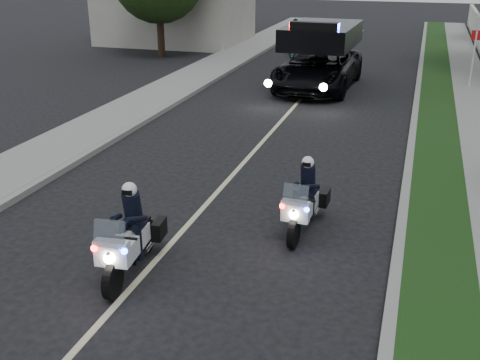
{
  "coord_description": "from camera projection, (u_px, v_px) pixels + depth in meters",
  "views": [
    {
      "loc": [
        4.13,
        -6.52,
        5.14
      ],
      "look_at": [
        1.02,
        3.42,
        1.0
      ],
      "focal_mm": 43.39,
      "sensor_mm": 36.0,
      "label": 1
    }
  ],
  "objects": [
    {
      "name": "curb_right",
      "position": [
        412.0,
        141.0,
        16.53
      ],
      "size": [
        0.2,
        60.0,
        0.15
      ],
      "primitive_type": "cube",
      "color": "gray",
      "rests_on": "ground"
    },
    {
      "name": "grass_verge",
      "position": [
        437.0,
        143.0,
        16.34
      ],
      "size": [
        1.2,
        60.0,
        0.16
      ],
      "primitive_type": "cube",
      "color": "#193814",
      "rests_on": "ground"
    },
    {
      "name": "sign_post",
      "position": [
        468.0,
        90.0,
        22.79
      ],
      "size": [
        0.41,
        0.41,
        2.38
      ],
      "primitive_type": null,
      "rotation": [
        0.0,
        0.0,
        -0.1
      ],
      "color": "red",
      "rests_on": "ground"
    },
    {
      "name": "lane_marking",
      "position": [
        272.0,
        131.0,
        17.69
      ],
      "size": [
        0.12,
        50.0,
        0.01
      ],
      "primitive_type": "cube",
      "color": "#BFB78C",
      "rests_on": "ground"
    },
    {
      "name": "ground",
      "position": [
        109.0,
        313.0,
        8.83
      ],
      "size": [
        120.0,
        120.0,
        0.0
      ],
      "primitive_type": "plane",
      "color": "black",
      "rests_on": "ground"
    },
    {
      "name": "cyclist",
      "position": [
        294.0,
        56.0,
        30.04
      ],
      "size": [
        0.62,
        0.41,
        1.71
      ],
      "primitive_type": "imported",
      "rotation": [
        0.0,
        0.0,
        3.14
      ],
      "color": "black",
      "rests_on": "ground"
    },
    {
      "name": "police_moto_left",
      "position": [
        133.0,
        272.0,
        9.95
      ],
      "size": [
        0.86,
        1.95,
        1.61
      ],
      "primitive_type": null,
      "rotation": [
        0.0,
        0.0,
        0.11
      ],
      "color": "silver",
      "rests_on": "ground"
    },
    {
      "name": "bicycle",
      "position": [
        294.0,
        56.0,
        30.04
      ],
      "size": [
        0.7,
        1.76,
        0.9
      ],
      "primitive_type": "imported",
      "rotation": [
        0.0,
        0.0,
        -0.06
      ],
      "color": "black",
      "rests_on": "ground"
    },
    {
      "name": "curb_left",
      "position": [
        150.0,
        118.0,
        18.81
      ],
      "size": [
        0.2,
        60.0,
        0.15
      ],
      "primitive_type": "cube",
      "color": "gray",
      "rests_on": "ground"
    },
    {
      "name": "sidewalk_left",
      "position": [
        120.0,
        115.0,
        19.11
      ],
      "size": [
        2.0,
        60.0,
        0.16
      ],
      "primitive_type": "cube",
      "color": "gray",
      "rests_on": "ground"
    },
    {
      "name": "tree_left_near",
      "position": [
        162.0,
        57.0,
        30.01
      ],
      "size": [
        5.95,
        5.95,
        7.67
      ],
      "primitive_type": null,
      "rotation": [
        0.0,
        0.0,
        0.37
      ],
      "color": "#203E14",
      "rests_on": "ground"
    },
    {
      "name": "tree_left_far",
      "position": [
        202.0,
        37.0,
        36.77
      ],
      "size": [
        6.52,
        6.52,
        10.32
      ],
      "primitive_type": null,
      "rotation": [
        0.0,
        0.0,
        0.05
      ],
      "color": "black",
      "rests_on": "ground"
    },
    {
      "name": "police_moto_right",
      "position": [
        303.0,
        230.0,
        11.43
      ],
      "size": [
        0.71,
        1.8,
        1.5
      ],
      "primitive_type": null,
      "rotation": [
        0.0,
        0.0,
        -0.05
      ],
      "color": "silver",
      "rests_on": "ground"
    },
    {
      "name": "police_suv",
      "position": [
        317.0,
        88.0,
        23.12
      ],
      "size": [
        2.94,
        6.01,
        2.88
      ],
      "primitive_type": "imported",
      "rotation": [
        0.0,
        0.0,
        -0.03
      ],
      "color": "black",
      "rests_on": "ground"
    }
  ]
}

